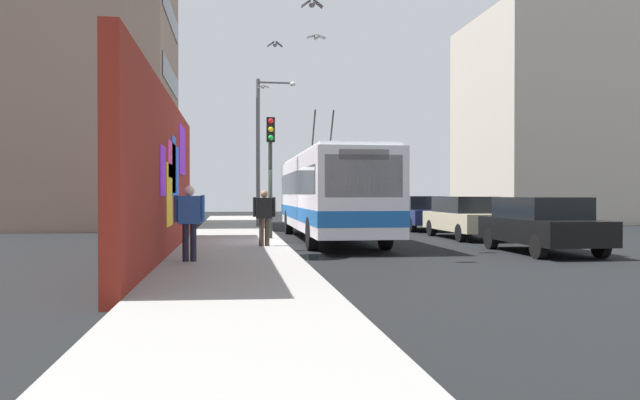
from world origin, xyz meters
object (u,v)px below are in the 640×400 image
(traffic_light, at_px, (270,157))
(street_lamp, at_px, (262,142))
(city_bus, at_px, (329,193))
(parked_car_navy, at_px, (420,212))
(parked_car_black, at_px, (541,224))
(parked_car_champagne, at_px, (465,216))
(pedestrian_near_wall, at_px, (189,217))
(pedestrian_at_curb, at_px, (264,213))

(traffic_light, height_order, street_lamp, street_lamp)
(city_bus, bearing_deg, parked_car_navy, -41.77)
(city_bus, xyz_separation_m, parked_car_navy, (5.82, -5.20, -0.89))
(traffic_light, bearing_deg, parked_car_black, -122.87)
(parked_car_champagne, height_order, parked_car_navy, same)
(parked_car_champagne, xyz_separation_m, parked_car_navy, (5.54, 0.00, -0.00))
(city_bus, distance_m, traffic_light, 2.60)
(pedestrian_near_wall, height_order, traffic_light, traffic_light)
(street_lamp, bearing_deg, parked_car_black, -150.54)
(city_bus, height_order, traffic_light, city_bus)
(city_bus, distance_m, parked_car_black, 7.66)
(parked_car_navy, relative_size, street_lamp, 0.64)
(parked_car_champagne, distance_m, traffic_light, 7.72)
(parked_car_black, bearing_deg, parked_car_champagne, 0.00)
(city_bus, height_order, parked_car_navy, city_bus)
(city_bus, bearing_deg, street_lamp, 15.72)
(city_bus, height_order, pedestrian_near_wall, city_bus)
(parked_car_black, bearing_deg, pedestrian_at_curb, 77.16)
(parked_car_champagne, height_order, pedestrian_near_wall, pedestrian_near_wall)
(parked_car_black, height_order, street_lamp, street_lamp)
(street_lamp, bearing_deg, city_bus, -164.28)
(parked_car_champagne, xyz_separation_m, street_lamp, (6.99, 7.25, 3.29))
(city_bus, height_order, parked_car_champagne, city_bus)
(parked_car_navy, distance_m, street_lamp, 8.09)
(pedestrian_near_wall, relative_size, pedestrian_at_curb, 1.05)
(city_bus, xyz_separation_m, street_lamp, (7.27, 2.05, 2.40))
(pedestrian_at_curb, distance_m, traffic_light, 3.53)
(parked_car_champagne, bearing_deg, parked_car_black, -180.00)
(city_bus, height_order, street_lamp, street_lamp)
(parked_car_champagne, bearing_deg, city_bus, 93.08)
(parked_car_black, relative_size, street_lamp, 0.64)
(parked_car_navy, relative_size, traffic_light, 1.07)
(parked_car_black, height_order, traffic_light, traffic_light)
(parked_car_black, relative_size, parked_car_champagne, 0.92)
(parked_car_navy, height_order, pedestrian_at_curb, pedestrian_at_curb)
(street_lamp, bearing_deg, parked_car_champagne, -133.98)
(pedestrian_near_wall, bearing_deg, traffic_light, -17.86)
(parked_car_navy, xyz_separation_m, traffic_light, (-6.63, 7.35, 2.11))
(pedestrian_near_wall, height_order, street_lamp, street_lamp)
(pedestrian_near_wall, distance_m, traffic_light, 7.53)
(pedestrian_at_curb, relative_size, street_lamp, 0.24)
(parked_car_champagne, xyz_separation_m, pedestrian_at_curb, (-4.08, 7.71, 0.27))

